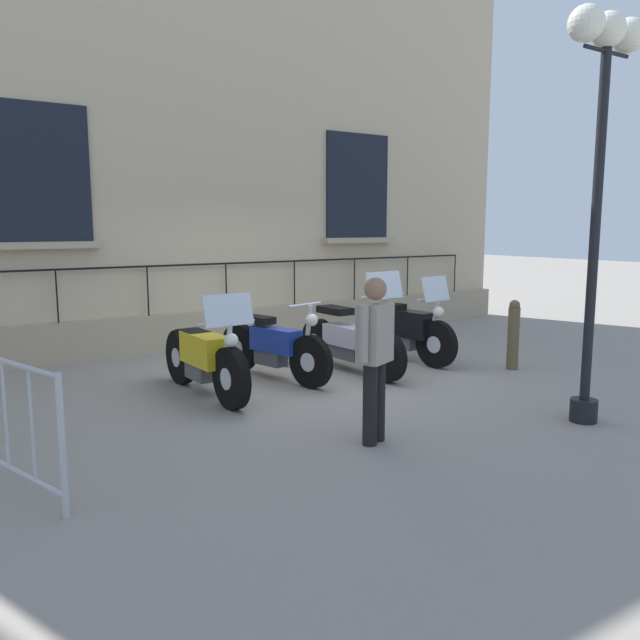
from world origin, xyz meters
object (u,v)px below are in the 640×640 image
object	(u,v)px
motorcycle_black	(405,331)
lamppost	(602,119)
motorcycle_yellow	(205,359)
motorcycle_blue	(274,348)
bollard	(513,335)
pedestrian_standing	(375,352)
motorcycle_silver	(351,342)

from	to	relation	value
motorcycle_black	lamppost	xyz separation A→B (m)	(3.33, -0.42, 2.62)
motorcycle_yellow	motorcycle_blue	distance (m)	1.14
motorcycle_blue	bollard	size ratio (longest dim) A/B	2.05
motorcycle_yellow	motorcycle_black	world-z (taller)	motorcycle_black
bollard	pedestrian_standing	bearing A→B (deg)	-69.50
motorcycle_silver	bollard	bearing A→B (deg)	60.76
lamppost	pedestrian_standing	distance (m)	3.23
motorcycle_blue	lamppost	world-z (taller)	lamppost
motorcycle_yellow	motorcycle_blue	size ratio (longest dim) A/B	1.04
bollard	pedestrian_standing	xyz separation A→B (m)	(1.35, -3.60, 0.38)
motorcycle_yellow	motorcycle_silver	xyz separation A→B (m)	(-0.04, 2.22, -0.03)
bollard	pedestrian_standing	size ratio (longest dim) A/B	0.64
motorcycle_yellow	lamppost	xyz separation A→B (m)	(3.16, 2.91, 2.63)
lamppost	bollard	world-z (taller)	lamppost
motorcycle_blue	bollard	xyz separation A→B (m)	(1.37, 3.15, 0.08)
motorcycle_yellow	bollard	size ratio (longest dim) A/B	2.13
motorcycle_blue	bollard	bearing A→B (deg)	66.52
motorcycle_blue	motorcycle_black	xyz separation A→B (m)	(0.10, 2.23, 0.04)
motorcycle_silver	motorcycle_blue	bearing A→B (deg)	-101.48
motorcycle_silver	lamppost	bearing A→B (deg)	12.23
motorcycle_silver	pedestrian_standing	world-z (taller)	pedestrian_standing
lamppost	pedestrian_standing	bearing A→B (deg)	-107.48
motorcycle_silver	pedestrian_standing	size ratio (longest dim) A/B	1.36
motorcycle_yellow	bollard	xyz separation A→B (m)	(1.10, 4.26, 0.05)
motorcycle_yellow	motorcycle_blue	xyz separation A→B (m)	(-0.27, 1.11, -0.03)
motorcycle_blue	motorcycle_silver	distance (m)	1.13
motorcycle_black	bollard	size ratio (longest dim) A/B	1.94
pedestrian_standing	lamppost	bearing A→B (deg)	72.52
motorcycle_yellow	lamppost	world-z (taller)	lamppost
motorcycle_black	pedestrian_standing	xyz separation A→B (m)	(2.62, -2.68, 0.41)
motorcycle_yellow	motorcycle_black	xyz separation A→B (m)	(-0.17, 3.34, 0.01)
motorcycle_blue	motorcycle_black	world-z (taller)	motorcycle_black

